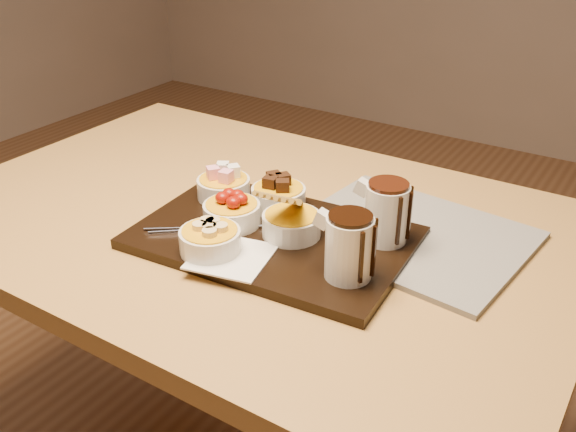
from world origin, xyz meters
The scene contains 12 objects.
dining_table centered at (0.00, 0.00, 0.65)m, with size 1.20×0.80×0.75m.
serving_board centered at (0.09, -0.06, 0.76)m, with size 0.46×0.30×0.02m, color black.
napkin centered at (0.08, -0.16, 0.77)m, with size 0.12×0.12×0.00m, color white.
bowl_marshmallows centered at (-0.06, 0.01, 0.79)m, with size 0.10×0.10×0.04m, color silver.
bowl_cake centered at (0.04, 0.03, 0.79)m, with size 0.10×0.10×0.04m, color silver.
bowl_strawberries centered at (0.01, -0.07, 0.79)m, with size 0.10×0.10×0.04m, color silver.
bowl_biscotti centered at (0.12, -0.05, 0.79)m, with size 0.10×0.10×0.04m, color silver.
bowl_bananas centered at (0.04, -0.16, 0.79)m, with size 0.10×0.10×0.04m, color silver.
pitcher_dark_chocolate centered at (0.26, -0.11, 0.82)m, with size 0.07×0.07×0.10m, color silver.
pitcher_milk_chocolate centered at (0.26, 0.02, 0.82)m, with size 0.07×0.07×0.10m, color silver.
fondue_skewers centered at (0.00, -0.09, 0.77)m, with size 0.26×0.03×0.01m, color silver, non-canonical shape.
newspaper centered at (0.28, 0.09, 0.76)m, with size 0.38×0.31×0.01m, color beige.
Camera 1 is at (0.62, -0.85, 1.31)m, focal length 40.00 mm.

